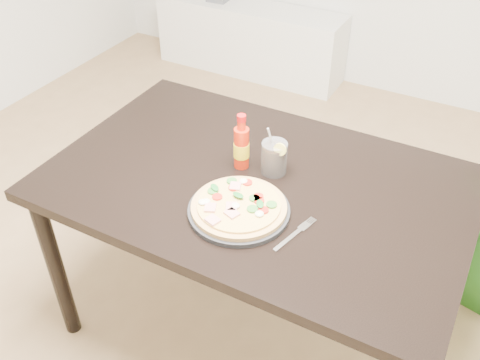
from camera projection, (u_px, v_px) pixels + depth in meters
The scene contains 8 objects.
floor at pixel (192, 293), 2.37m from camera, with size 4.50×4.50×0.00m, color #9E7A51.
dining_table at pixel (257, 199), 1.84m from camera, with size 1.40×0.90×0.75m.
plate at pixel (239, 211), 1.66m from camera, with size 0.32×0.32×0.02m, color #232325.
pizza at pixel (239, 206), 1.65m from camera, with size 0.30×0.30×0.03m.
hot_sauce_bottle at pixel (241, 147), 1.81m from camera, with size 0.07×0.07×0.20m.
cola_cup at pixel (274, 158), 1.80m from camera, with size 0.09×0.09×0.18m.
fork at pixel (296, 233), 1.58m from camera, with size 0.06×0.19×0.00m.
media_console at pixel (250, 39), 3.95m from camera, with size 1.40×0.34×0.50m, color white.
Camera 1 is at (0.93, -1.27, 1.85)m, focal length 40.00 mm.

